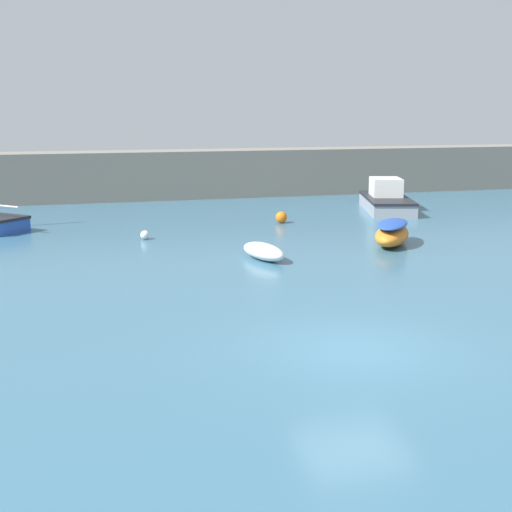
% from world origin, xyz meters
% --- Properties ---
extents(ground_plane, '(120.00, 120.00, 0.20)m').
position_xyz_m(ground_plane, '(0.00, 0.00, -0.10)').
color(ground_plane, '#38667F').
extents(harbor_breakwater, '(60.35, 2.88, 2.82)m').
position_xyz_m(harbor_breakwater, '(0.00, 28.69, 1.41)').
color(harbor_breakwater, slate).
rests_on(harbor_breakwater, ground_plane).
extents(motorboat_with_cabin, '(3.76, 6.14, 1.69)m').
position_xyz_m(motorboat_with_cabin, '(10.54, 20.01, 0.58)').
color(motorboat_with_cabin, gray).
rests_on(motorboat_with_cabin, ground_plane).
extents(rowboat_with_red_cover, '(2.87, 3.39, 0.95)m').
position_xyz_m(rowboat_with_red_cover, '(6.42, 11.09, 0.48)').
color(rowboat_with_red_cover, orange).
rests_on(rowboat_with_red_cover, ground_plane).
extents(fishing_dinghy_green, '(1.46, 2.54, 0.58)m').
position_xyz_m(fishing_dinghy_green, '(0.78, 9.83, 0.29)').
color(fishing_dinghy_green, white).
rests_on(fishing_dinghy_green, ground_plane).
extents(mooring_buoy_orange, '(0.54, 0.54, 0.54)m').
position_xyz_m(mooring_buoy_orange, '(3.94, 17.55, 0.27)').
color(mooring_buoy_orange, orange).
rests_on(mooring_buoy_orange, ground_plane).
extents(mooring_buoy_white, '(0.37, 0.37, 0.37)m').
position_xyz_m(mooring_buoy_white, '(-2.77, 14.98, 0.18)').
color(mooring_buoy_white, white).
rests_on(mooring_buoy_white, ground_plane).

